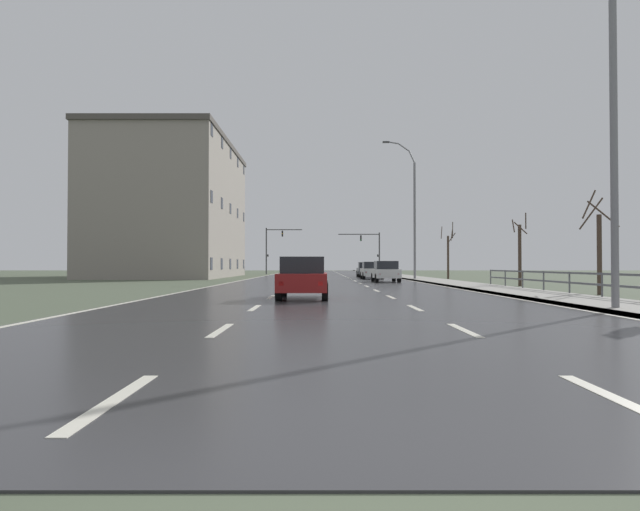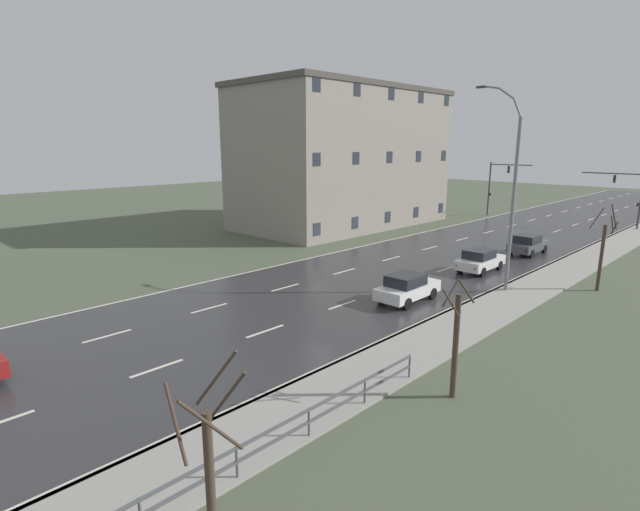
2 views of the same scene
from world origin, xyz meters
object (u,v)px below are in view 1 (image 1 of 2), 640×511
Objects in this scene: street_lamp_midground at (414,212)px; traffic_signal_left at (274,244)px; brick_building at (175,210)px; street_lamp_foreground at (609,129)px; car_mid_centre at (368,270)px; traffic_signal_right at (373,246)px; car_near_left at (387,271)px; car_far_right at (373,270)px; car_far_left at (305,278)px.

street_lamp_midground is 1.83× the size of traffic_signal_left.
brick_building reaches higher than traffic_signal_left.
brick_building reaches higher than street_lamp_midground.
street_lamp_foreground is 2.48× the size of car_mid_centre.
traffic_signal_right is 19.42m from car_mid_centre.
street_lamp_foreground is 42.69m from car_mid_centre.
car_near_left is 27.76m from brick_building.
car_mid_centre and car_near_left have the same top height.
brick_building is at bearing -141.47° from traffic_signal_right.
traffic_signal_right is 0.91× the size of traffic_signal_left.
car_near_left is at bearing -89.07° from car_far_right.
traffic_signal_left is at bearing -177.43° from traffic_signal_right.
street_lamp_midground is at bearing -74.27° from car_mid_centre.
car_far_left is 0.18× the size of brick_building.
traffic_signal_right is 1.42× the size of car_near_left.
car_far_left is at bearing -68.30° from brick_building.
traffic_signal_right is at bearing 2.57° from traffic_signal_left.
car_mid_centre is 0.18× the size of brick_building.
traffic_signal_left reaches higher than car_mid_centre.
traffic_signal_right is 1.42× the size of car_mid_centre.
car_mid_centre is 1.00× the size of car_far_right.
traffic_signal_left is 28.73m from car_far_right.
traffic_signal_right is at bearing 84.33° from car_far_right.
street_lamp_foreground is 0.86× the size of street_lamp_midground.
traffic_signal_right is 1.42× the size of car_far_right.
traffic_signal_left is at bearing 96.51° from car_far_left.
car_mid_centre is at bearing 94.08° from street_lamp_foreground.
street_lamp_foreground reaches higher than car_far_left.
car_far_right is at bearing 80.02° from car_far_left.
car_mid_centre is at bearing -97.06° from traffic_signal_right.
street_lamp_foreground is 2.48× the size of car_near_left.
traffic_signal_right is at bearing 91.26° from street_lamp_midground.
street_lamp_midground is 27.60m from car_far_left.
car_far_right is (-3.17, 34.58, -4.19)m from street_lamp_foreground.
car_far_right is at bearing -22.96° from brick_building.
street_lamp_midground reaches higher than traffic_signal_right.
car_mid_centre is at bearing 88.56° from car_far_right.
car_far_left is (-5.32, -29.15, 0.00)m from car_far_right.
traffic_signal_left is 1.57× the size of car_near_left.
brick_building is (-20.34, 8.62, 6.37)m from car_far_right.
street_lamp_midground is 2.88× the size of car_far_left.
brick_building is (-22.85, -18.20, 3.25)m from traffic_signal_right.
traffic_signal_right is (-0.66, 30.18, -1.84)m from street_lamp_midground.
car_far_right is 0.18× the size of brick_building.
car_mid_centre is at bearing 89.39° from car_near_left.
car_far_left is (-8.49, 5.43, -4.19)m from street_lamp_foreground.
car_mid_centre is at bearing 81.94° from car_far_left.
car_mid_centre is (-3.02, 11.15, -4.96)m from street_lamp_midground.
street_lamp_foreground is 26.15m from car_near_left.
car_mid_centre is (-2.36, -19.02, -3.12)m from traffic_signal_right.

